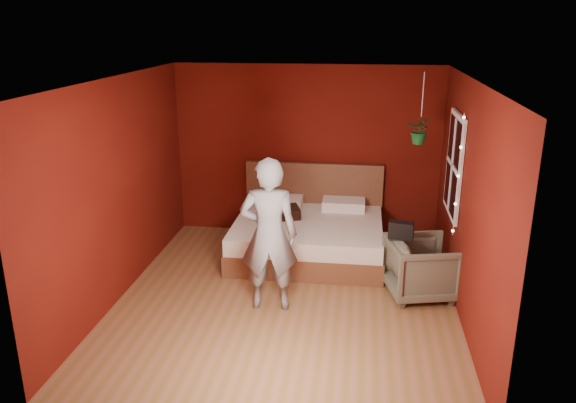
% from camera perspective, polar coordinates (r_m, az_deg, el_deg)
% --- Properties ---
extents(floor, '(4.50, 4.50, 0.00)m').
position_cam_1_polar(floor, '(6.89, -0.14, -9.77)').
color(floor, brown).
rests_on(floor, ground).
extents(room_walls, '(4.04, 4.54, 2.62)m').
position_cam_1_polar(room_walls, '(6.28, -0.15, 3.90)').
color(room_walls, '#5B1209').
rests_on(room_walls, ground).
extents(window, '(0.05, 0.97, 1.27)m').
position_cam_1_polar(window, '(7.24, 16.49, 3.59)').
color(window, white).
rests_on(window, room_walls).
extents(fairy_lights, '(0.04, 0.04, 1.45)m').
position_cam_1_polar(fairy_lights, '(6.73, 16.91, 2.49)').
color(fairy_lights, silver).
rests_on(fairy_lights, room_walls).
extents(bed, '(2.08, 1.77, 1.15)m').
position_cam_1_polar(bed, '(8.03, 2.13, -3.27)').
color(bed, brown).
rests_on(bed, ground).
extents(person, '(0.69, 0.49, 1.80)m').
position_cam_1_polar(person, '(6.33, -1.95, -3.42)').
color(person, gray).
rests_on(person, ground).
extents(armchair, '(0.95, 0.93, 0.72)m').
position_cam_1_polar(armchair, '(6.99, 13.39, -6.58)').
color(armchair, '#60604B').
rests_on(armchair, ground).
extents(handbag, '(0.31, 0.20, 0.21)m').
position_cam_1_polar(handbag, '(6.82, 11.43, -2.88)').
color(handbag, black).
rests_on(handbag, armchair).
extents(throw_pillow, '(0.49, 0.49, 0.14)m').
position_cam_1_polar(throw_pillow, '(8.01, -0.31, -1.09)').
color(throw_pillow, black).
rests_on(throw_pillow, bed).
extents(hanging_plant, '(0.39, 0.36, 0.90)m').
position_cam_1_polar(hanging_plant, '(7.34, 13.29, 7.04)').
color(hanging_plant, silver).
rests_on(hanging_plant, room_walls).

